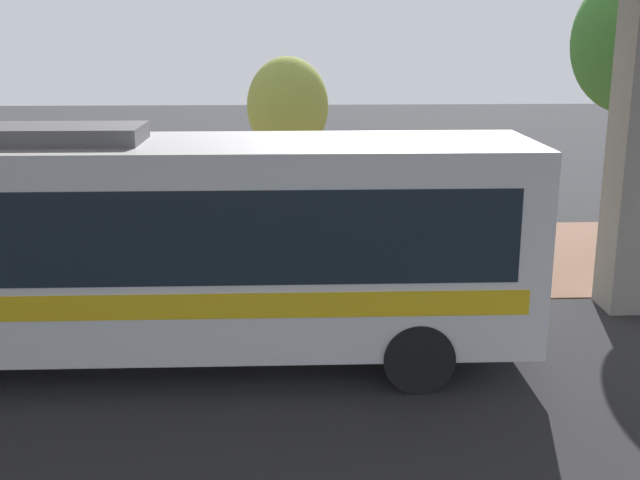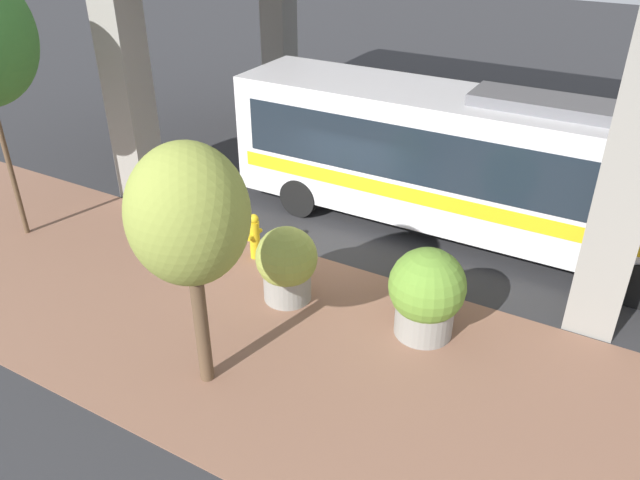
{
  "view_description": "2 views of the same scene",
  "coord_description": "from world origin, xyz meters",
  "px_view_note": "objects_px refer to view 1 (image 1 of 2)",
  "views": [
    {
      "loc": [
        14.15,
        -0.3,
        4.94
      ],
      "look_at": [
        1.7,
        0.19,
        1.65
      ],
      "focal_mm": 45.0,
      "sensor_mm": 36.0,
      "label": 1
    },
    {
      "loc": [
        -10.57,
        -6.07,
        7.52
      ],
      "look_at": [
        -0.84,
        -0.52,
        1.04
      ],
      "focal_mm": 35.0,
      "sensor_mm": 36.0,
      "label": 2
    }
  ],
  "objects_px": {
    "planter_front": "(292,236)",
    "planter_middle": "(149,237)",
    "street_tree_near": "(632,42)",
    "street_tree_far": "(288,108)",
    "bus": "(128,239)",
    "fire_hydrant": "(370,261)"
  },
  "relations": [
    {
      "from": "planter_front",
      "to": "planter_middle",
      "type": "distance_m",
      "value": 2.87
    },
    {
      "from": "street_tree_near",
      "to": "planter_front",
      "type": "bearing_deg",
      "value": -83.18
    },
    {
      "from": "planter_front",
      "to": "street_tree_far",
      "type": "height_order",
      "value": "street_tree_far"
    },
    {
      "from": "bus",
      "to": "planter_middle",
      "type": "distance_m",
      "value": 4.26
    },
    {
      "from": "planter_front",
      "to": "planter_middle",
      "type": "bearing_deg",
      "value": -83.73
    },
    {
      "from": "street_tree_near",
      "to": "street_tree_far",
      "type": "xyz_separation_m",
      "value": [
        -1.88,
        -7.1,
        -1.49
      ]
    },
    {
      "from": "bus",
      "to": "planter_middle",
      "type": "xyz_separation_m",
      "value": [
        -4.1,
        -0.43,
        -1.04
      ]
    },
    {
      "from": "planter_middle",
      "to": "street_tree_near",
      "type": "xyz_separation_m",
      "value": [
        -1.15,
        9.89,
        3.76
      ]
    },
    {
      "from": "bus",
      "to": "planter_front",
      "type": "relative_size",
      "value": 7.31
    },
    {
      "from": "fire_hydrant",
      "to": "planter_middle",
      "type": "distance_m",
      "value": 4.41
    },
    {
      "from": "planter_middle",
      "to": "bus",
      "type": "bearing_deg",
      "value": 5.95
    },
    {
      "from": "bus",
      "to": "fire_hydrant",
      "type": "height_order",
      "value": "bus"
    },
    {
      "from": "bus",
      "to": "fire_hydrant",
      "type": "xyz_separation_m",
      "value": [
        -3.43,
        3.92,
        -1.4
      ]
    },
    {
      "from": "fire_hydrant",
      "to": "planter_middle",
      "type": "bearing_deg",
      "value": -98.8
    },
    {
      "from": "bus",
      "to": "street_tree_near",
      "type": "xyz_separation_m",
      "value": [
        -5.26,
        9.46,
        2.71
      ]
    },
    {
      "from": "bus",
      "to": "planter_middle",
      "type": "relative_size",
      "value": 6.58
    },
    {
      "from": "street_tree_near",
      "to": "planter_middle",
      "type": "bearing_deg",
      "value": -83.34
    },
    {
      "from": "fire_hydrant",
      "to": "street_tree_near",
      "type": "bearing_deg",
      "value": 108.25
    },
    {
      "from": "planter_middle",
      "to": "street_tree_far",
      "type": "height_order",
      "value": "street_tree_far"
    },
    {
      "from": "fire_hydrant",
      "to": "planter_front",
      "type": "bearing_deg",
      "value": -123.48
    },
    {
      "from": "planter_front",
      "to": "street_tree_near",
      "type": "distance_m",
      "value": 8.06
    },
    {
      "from": "bus",
      "to": "planter_front",
      "type": "xyz_separation_m",
      "value": [
        -4.42,
        2.42,
        -1.13
      ]
    }
  ]
}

